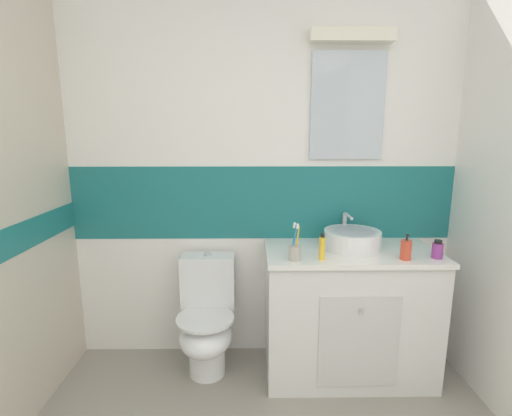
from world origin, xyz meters
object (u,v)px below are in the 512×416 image
(toothbrush_cup, at_px, (295,251))
(sink_basin, at_px, (352,239))
(toothpaste_tube_upright, at_px, (322,248))
(toilet, at_px, (207,320))
(soap_dispenser, at_px, (406,250))
(lotion_bottle_short, at_px, (437,250))

(toothbrush_cup, bearing_deg, sink_basin, 28.93)
(sink_basin, xyz_separation_m, toothpaste_tube_upright, (-0.23, -0.21, 0.01))
(sink_basin, xyz_separation_m, toothbrush_cup, (-0.39, -0.22, -0.01))
(toilet, height_order, toothpaste_tube_upright, toothpaste_tube_upright)
(sink_basin, bearing_deg, toothbrush_cup, -151.07)
(soap_dispenser, height_order, lotion_bottle_short, soap_dispenser)
(sink_basin, xyz_separation_m, lotion_bottle_short, (0.45, -0.19, -0.01))
(soap_dispenser, bearing_deg, sink_basin, 139.81)
(sink_basin, relative_size, lotion_bottle_short, 3.67)
(toothbrush_cup, xyz_separation_m, toothpaste_tube_upright, (0.16, 0.00, 0.02))
(soap_dispenser, bearing_deg, toilet, 169.88)
(toothpaste_tube_upright, bearing_deg, sink_basin, 42.81)
(toilet, distance_m, toothpaste_tube_upright, 0.92)
(sink_basin, relative_size, toilet, 0.51)
(toothbrush_cup, xyz_separation_m, lotion_bottle_short, (0.84, 0.02, -0.00))
(toilet, height_order, soap_dispenser, soap_dispenser)
(sink_basin, distance_m, lotion_bottle_short, 0.49)
(soap_dispenser, xyz_separation_m, toothpaste_tube_upright, (-0.49, 0.00, 0.01))
(toilet, relative_size, toothpaste_tube_upright, 5.02)
(toothbrush_cup, bearing_deg, toilet, 158.72)
(lotion_bottle_short, relative_size, toothpaste_tube_upright, 0.70)
(toothbrush_cup, bearing_deg, toothpaste_tube_upright, 0.48)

